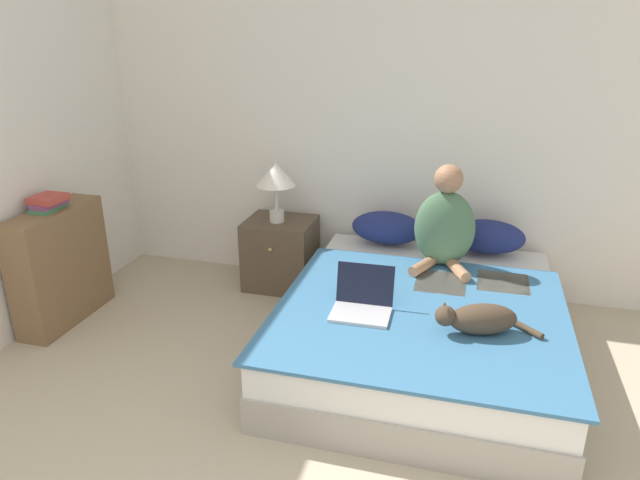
{
  "coord_description": "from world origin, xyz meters",
  "views": [
    {
      "loc": [
        0.74,
        -0.62,
        1.94
      ],
      "look_at": [
        -0.07,
        2.34,
        0.76
      ],
      "focal_mm": 32.0,
      "sensor_mm": 36.0,
      "label": 1
    }
  ],
  "objects_px": {
    "table_lamp": "(276,177)",
    "bed": "(421,327)",
    "pillow_far": "(487,237)",
    "cat_tabby": "(479,319)",
    "pillow_near": "(387,228)",
    "person_sitting": "(445,225)",
    "laptop_open": "(362,303)",
    "bookshelf": "(60,266)",
    "nightstand": "(281,253)",
    "book_stack_top": "(48,202)"
  },
  "relations": [
    {
      "from": "cat_tabby",
      "to": "table_lamp",
      "type": "height_order",
      "value": "table_lamp"
    },
    {
      "from": "pillow_near",
      "to": "nightstand",
      "type": "bearing_deg",
      "value": -175.55
    },
    {
      "from": "laptop_open",
      "to": "pillow_near",
      "type": "bearing_deg",
      "value": 90.68
    },
    {
      "from": "pillow_far",
      "to": "cat_tabby",
      "type": "relative_size",
      "value": 0.93
    },
    {
      "from": "cat_tabby",
      "to": "bookshelf",
      "type": "height_order",
      "value": "bookshelf"
    },
    {
      "from": "cat_tabby",
      "to": "book_stack_top",
      "type": "relative_size",
      "value": 2.32
    },
    {
      "from": "nightstand",
      "to": "bookshelf",
      "type": "bearing_deg",
      "value": -144.26
    },
    {
      "from": "nightstand",
      "to": "bookshelf",
      "type": "xyz_separation_m",
      "value": [
        -1.26,
        -0.91,
        0.13
      ]
    },
    {
      "from": "cat_tabby",
      "to": "table_lamp",
      "type": "distance_m",
      "value": 1.88
    },
    {
      "from": "table_lamp",
      "to": "cat_tabby",
      "type": "bearing_deg",
      "value": -35.95
    },
    {
      "from": "pillow_near",
      "to": "person_sitting",
      "type": "height_order",
      "value": "person_sitting"
    },
    {
      "from": "pillow_near",
      "to": "bookshelf",
      "type": "relative_size",
      "value": 0.65
    },
    {
      "from": "bed",
      "to": "nightstand",
      "type": "xyz_separation_m",
      "value": [
        -1.16,
        0.75,
        0.06
      ]
    },
    {
      "from": "nightstand",
      "to": "cat_tabby",
      "type": "bearing_deg",
      "value": -36.87
    },
    {
      "from": "nightstand",
      "to": "table_lamp",
      "type": "distance_m",
      "value": 0.61
    },
    {
      "from": "bed",
      "to": "pillow_far",
      "type": "bearing_deg",
      "value": 66.52
    },
    {
      "from": "book_stack_top",
      "to": "cat_tabby",
      "type": "bearing_deg",
      "value": -4.21
    },
    {
      "from": "cat_tabby",
      "to": "laptop_open",
      "type": "relative_size",
      "value": 1.67
    },
    {
      "from": "cat_tabby",
      "to": "pillow_near",
      "type": "bearing_deg",
      "value": -78.25
    },
    {
      "from": "pillow_far",
      "to": "nightstand",
      "type": "height_order",
      "value": "pillow_far"
    },
    {
      "from": "cat_tabby",
      "to": "nightstand",
      "type": "bearing_deg",
      "value": -54.88
    },
    {
      "from": "table_lamp",
      "to": "bed",
      "type": "bearing_deg",
      "value": -31.64
    },
    {
      "from": "nightstand",
      "to": "book_stack_top",
      "type": "bearing_deg",
      "value": -144.37
    },
    {
      "from": "pillow_far",
      "to": "nightstand",
      "type": "distance_m",
      "value": 1.54
    },
    {
      "from": "laptop_open",
      "to": "nightstand",
      "type": "xyz_separation_m",
      "value": [
        -0.84,
        1.04,
        -0.2
      ]
    },
    {
      "from": "bed",
      "to": "book_stack_top",
      "type": "height_order",
      "value": "book_stack_top"
    },
    {
      "from": "person_sitting",
      "to": "bookshelf",
      "type": "xyz_separation_m",
      "value": [
        -2.49,
        -0.67,
        -0.3
      ]
    },
    {
      "from": "table_lamp",
      "to": "book_stack_top",
      "type": "bearing_deg",
      "value": -144.99
    },
    {
      "from": "pillow_far",
      "to": "book_stack_top",
      "type": "bearing_deg",
      "value": -160.79
    },
    {
      "from": "cat_tabby",
      "to": "laptop_open",
      "type": "xyz_separation_m",
      "value": [
        -0.63,
        0.07,
        -0.03
      ]
    },
    {
      "from": "pillow_near",
      "to": "bookshelf",
      "type": "distance_m",
      "value": 2.29
    },
    {
      "from": "bookshelf",
      "to": "book_stack_top",
      "type": "height_order",
      "value": "book_stack_top"
    },
    {
      "from": "person_sitting",
      "to": "nightstand",
      "type": "xyz_separation_m",
      "value": [
        -1.23,
        0.24,
        -0.43
      ]
    },
    {
      "from": "table_lamp",
      "to": "laptop_open",
      "type": "bearing_deg",
      "value": -49.68
    },
    {
      "from": "pillow_near",
      "to": "book_stack_top",
      "type": "xyz_separation_m",
      "value": [
        -2.07,
        -0.97,
        0.31
      ]
    },
    {
      "from": "pillow_far",
      "to": "table_lamp",
      "type": "height_order",
      "value": "table_lamp"
    },
    {
      "from": "bed",
      "to": "pillow_far",
      "type": "distance_m",
      "value": 0.95
    },
    {
      "from": "person_sitting",
      "to": "nightstand",
      "type": "bearing_deg",
      "value": 169.16
    },
    {
      "from": "person_sitting",
      "to": "laptop_open",
      "type": "relative_size",
      "value": 2.05
    },
    {
      "from": "person_sitting",
      "to": "book_stack_top",
      "type": "height_order",
      "value": "person_sitting"
    },
    {
      "from": "pillow_near",
      "to": "laptop_open",
      "type": "xyz_separation_m",
      "value": [
        0.04,
        -1.1,
        -0.07
      ]
    },
    {
      "from": "pillow_near",
      "to": "nightstand",
      "type": "relative_size",
      "value": 0.97
    },
    {
      "from": "pillow_far",
      "to": "cat_tabby",
      "type": "distance_m",
      "value": 1.17
    },
    {
      "from": "laptop_open",
      "to": "nightstand",
      "type": "height_order",
      "value": "laptop_open"
    },
    {
      "from": "laptop_open",
      "to": "person_sitting",
      "type": "bearing_deg",
      "value": 63.03
    },
    {
      "from": "cat_tabby",
      "to": "laptop_open",
      "type": "bearing_deg",
      "value": -24.36
    },
    {
      "from": "bed",
      "to": "bookshelf",
      "type": "bearing_deg",
      "value": -176.34
    },
    {
      "from": "cat_tabby",
      "to": "nightstand",
      "type": "relative_size",
      "value": 1.04
    },
    {
      "from": "bed",
      "to": "laptop_open",
      "type": "xyz_separation_m",
      "value": [
        -0.32,
        -0.29,
        0.26
      ]
    },
    {
      "from": "person_sitting",
      "to": "cat_tabby",
      "type": "relative_size",
      "value": 1.23
    }
  ]
}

